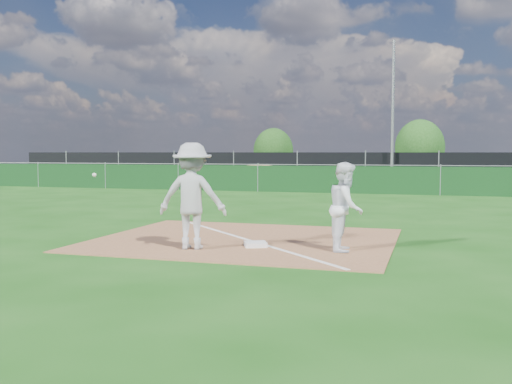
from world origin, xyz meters
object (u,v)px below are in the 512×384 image
Objects in this scene: light_pole at (393,113)px; tree_mid at (420,147)px; car_mid at (364,168)px; tree_left at (273,151)px; first_base at (255,244)px; runner at (346,207)px; play_at_first at (192,196)px; car_right at (440,171)px; car_left at (309,168)px.

light_pole reaches higher than tree_mid.
tree_mid is at bearing -45.65° from car_mid.
car_mid is 9.66m from tree_left.
first_base is 1.86m from runner.
car_mid is at bearing 113.00° from light_pole.
play_at_first reaches higher than runner.
car_right is 1.11× the size of tree_left.
runner is at bearing 170.62° from car_mid.
tree_left is 0.88× the size of tree_mid.
tree_mid is (1.27, 10.57, -1.84)m from light_pole.
tree_left is (-7.74, 33.65, 0.90)m from play_at_first.
car_left is 9.02m from tree_mid.
first_base is at bearing 167.07° from car_mid.
play_at_first is 0.67× the size of car_left.
car_right is at bearing 63.80° from light_pole.
tree_left is (-7.73, 5.67, 1.13)m from car_mid.
runner is 0.40× the size of car_right.
runner is 27.80m from car_right.
tree_left is at bearing 44.48° from car_right.
tree_left is at bearing 38.60° from car_mid.
tree_left is (-9.81, 10.57, -2.09)m from light_pole.
car_mid is 1.25× the size of tree_left.
light_pole reaches higher than play_at_first.
light_pole is 1.94× the size of car_left.
tree_mid is at bearing -44.31° from car_left.
light_pole is 14.57m from tree_left.
tree_left reaches higher than car_left.
tree_mid reaches higher than first_base.
tree_mid reaches higher than tree_left.
car_right is at bearing -80.51° from car_left.
car_left is 1.11× the size of tree_left.
light_pole is 22.86m from first_base.
play_at_first is at bearing -95.65° from tree_mid.
car_left is (-3.78, 28.30, -0.29)m from play_at_first.
first_base is 0.25× the size of runner.
tree_mid is (3.33, 33.66, 1.16)m from play_at_first.
runner is at bearing 153.29° from car_right.
car_right is (1.95, 27.74, -0.21)m from runner.
tree_mid is (7.11, 5.36, 1.45)m from car_left.
first_base is 0.09× the size of car_mid.
play_at_first reaches higher than first_base.
tree_mid is at bearing -8.13° from car_right.
play_at_first is 0.74× the size of tree_left.
first_base is at bearing -92.62° from light_pole.
runner is at bearing 13.97° from play_at_first.
car_right is at bearing -22.84° from tree_left.
tree_mid is (0.59, 32.97, 1.35)m from runner.
light_pole reaches higher than runner.
runner reaches higher than car_right.
car_mid is (-2.08, 4.90, -3.22)m from light_pole.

